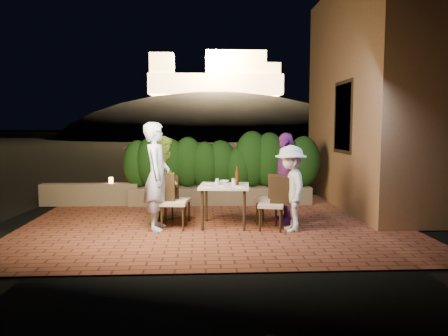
{
  "coord_description": "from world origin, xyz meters",
  "views": [
    {
      "loc": [
        -0.25,
        -7.74,
        1.81
      ],
      "look_at": [
        0.17,
        0.15,
        1.05
      ],
      "focal_mm": 35.0,
      "sensor_mm": 36.0,
      "label": 1
    }
  ],
  "objects": [
    {
      "name": "ground",
      "position": [
        0.0,
        0.0,
        -0.02
      ],
      "size": [
        400.0,
        400.0,
        0.0
      ],
      "primitive_type": "plane",
      "color": "black",
      "rests_on": "ground"
    },
    {
      "name": "diner_white",
      "position": [
        1.29,
        -0.37,
        0.74
      ],
      "size": [
        0.58,
        0.98,
        1.49
      ],
      "primitive_type": "imported",
      "rotation": [
        0.0,
        0.0,
        -1.54
      ],
      "color": "white",
      "rests_on": "ground"
    },
    {
      "name": "building_wall",
      "position": [
        3.6,
        2.0,
        2.5
      ],
      "size": [
        1.6,
        5.0,
        5.0
      ],
      "primitive_type": "cube",
      "color": "#9B6A3D",
      "rests_on": "ground"
    },
    {
      "name": "plate_front",
      "position": [
        0.2,
        -0.27,
        0.76
      ],
      "size": [
        0.22,
        0.22,
        0.01
      ],
      "primitive_type": "cylinder",
      "color": "white",
      "rests_on": "dining_table"
    },
    {
      "name": "glass_ne",
      "position": [
        0.33,
        -0.09,
        0.81
      ],
      "size": [
        0.07,
        0.07,
        0.12
      ],
      "primitive_type": "cylinder",
      "color": "silver",
      "rests_on": "dining_table"
    },
    {
      "name": "chair_left_back",
      "position": [
        -0.69,
        0.36,
        0.45
      ],
      "size": [
        0.52,
        0.52,
        0.89
      ],
      "primitive_type": null,
      "rotation": [
        0.0,
        0.0,
        -0.3
      ],
      "color": "black",
      "rests_on": "ground"
    },
    {
      "name": "hedge",
      "position": [
        0.2,
        2.3,
        0.95
      ],
      "size": [
        4.0,
        0.7,
        1.1
      ],
      "primitive_type": null,
      "color": "#13360E",
      "rests_on": "planter"
    },
    {
      "name": "diner_purple",
      "position": [
        1.32,
        0.23,
        0.85
      ],
      "size": [
        0.51,
        1.03,
        1.69
      ],
      "primitive_type": "imported",
      "rotation": [
        0.0,
        0.0,
        -1.47
      ],
      "color": "#752A7E",
      "rests_on": "ground"
    },
    {
      "name": "plate_sw",
      "position": [
        -0.06,
        0.29,
        0.76
      ],
      "size": [
        0.24,
        0.24,
        0.01
      ],
      "primitive_type": "cylinder",
      "color": "white",
      "rests_on": "dining_table"
    },
    {
      "name": "glass_nw",
      "position": [
        0.03,
        -0.06,
        0.8
      ],
      "size": [
        0.06,
        0.06,
        0.1
      ],
      "primitive_type": "cylinder",
      "color": "silver",
      "rests_on": "dining_table"
    },
    {
      "name": "bowl",
      "position": [
        0.19,
        0.38,
        0.77
      ],
      "size": [
        0.24,
        0.24,
        0.04
      ],
      "primitive_type": "imported",
      "rotation": [
        0.0,
        0.0,
        -0.45
      ],
      "color": "white",
      "rests_on": "dining_table"
    },
    {
      "name": "beer_bottle",
      "position": [
        0.4,
        0.05,
        0.92
      ],
      "size": [
        0.07,
        0.07,
        0.34
      ],
      "primitive_type": null,
      "color": "#46250B",
      "rests_on": "dining_table"
    },
    {
      "name": "window_frame",
      "position": [
        2.81,
        1.5,
        2.0
      ],
      "size": [
        0.06,
        1.15,
        1.55
      ],
      "primitive_type": "cube",
      "color": "black",
      "rests_on": "building_wall"
    },
    {
      "name": "window_pane",
      "position": [
        2.82,
        1.5,
        2.0
      ],
      "size": [
        0.08,
        1.0,
        1.4
      ],
      "primitive_type": "cube",
      "color": "black",
      "rests_on": "building_wall"
    },
    {
      "name": "plate_se",
      "position": [
        0.46,
        0.25,
        0.76
      ],
      "size": [
        0.22,
        0.22,
        0.01
      ],
      "primitive_type": "cylinder",
      "color": "white",
      "rests_on": "dining_table"
    },
    {
      "name": "chair_left_front",
      "position": [
        -0.73,
        -0.12,
        0.49
      ],
      "size": [
        0.49,
        0.49,
        0.98
      ],
      "primitive_type": null,
      "rotation": [
        0.0,
        0.0,
        -0.08
      ],
      "color": "black",
      "rests_on": "ground"
    },
    {
      "name": "diner_blue",
      "position": [
        -1.02,
        -0.14,
        0.94
      ],
      "size": [
        0.45,
        0.69,
        1.88
      ],
      "primitive_type": "imported",
      "rotation": [
        0.0,
        0.0,
        1.57
      ],
      "color": "silver",
      "rests_on": "ground"
    },
    {
      "name": "chair_right_back",
      "position": [
        1.01,
        0.19,
        0.47
      ],
      "size": [
        0.58,
        0.58,
        0.93
      ],
      "primitive_type": null,
      "rotation": [
        0.0,
        0.0,
        2.7
      ],
      "color": "black",
      "rests_on": "ground"
    },
    {
      "name": "parapet",
      "position": [
        -2.8,
        2.3,
        0.25
      ],
      "size": [
        2.2,
        0.3,
        0.5
      ],
      "primitive_type": "cube",
      "color": "#716348",
      "rests_on": "ground"
    },
    {
      "name": "parapet_lamp",
      "position": [
        -2.32,
        2.3,
        0.57
      ],
      "size": [
        0.1,
        0.1,
        0.14
      ],
      "primitive_type": "cylinder",
      "color": "orange",
      "rests_on": "parapet"
    },
    {
      "name": "dining_table",
      "position": [
        0.17,
        0.05,
        0.38
      ],
      "size": [
        0.97,
        0.97,
        0.75
      ],
      "primitive_type": null,
      "rotation": [
        0.0,
        0.0,
        -0.11
      ],
      "color": "white",
      "rests_on": "ground"
    },
    {
      "name": "plate_ne",
      "position": [
        0.44,
        -0.19,
        0.76
      ],
      "size": [
        0.22,
        0.22,
        0.01
      ],
      "primitive_type": "cylinder",
      "color": "white",
      "rests_on": "dining_table"
    },
    {
      "name": "chair_right_front",
      "position": [
        0.97,
        -0.29,
        0.46
      ],
      "size": [
        0.52,
        0.52,
        0.92
      ],
      "primitive_type": null,
      "rotation": [
        0.0,
        0.0,
        2.89
      ],
      "color": "black",
      "rests_on": "ground"
    },
    {
      "name": "plate_nw",
      "position": [
        -0.09,
        -0.15,
        0.76
      ],
      "size": [
        0.23,
        0.23,
        0.01
      ],
      "primitive_type": "cylinder",
      "color": "white",
      "rests_on": "dining_table"
    },
    {
      "name": "glass_se",
      "position": [
        0.34,
        0.17,
        0.8
      ],
      "size": [
        0.06,
        0.06,
        0.11
      ],
      "primitive_type": "cylinder",
      "color": "silver",
      "rests_on": "dining_table"
    },
    {
      "name": "plate_centre",
      "position": [
        0.16,
        0.01,
        0.76
      ],
      "size": [
        0.24,
        0.24,
        0.01
      ],
      "primitive_type": "cylinder",
      "color": "white",
      "rests_on": "dining_table"
    },
    {
      "name": "fortress",
      "position": [
        2.0,
        60.0,
        10.5
      ],
      "size": [
        26.0,
        8.0,
        8.0
      ],
      "primitive_type": null,
      "color": "#FFCC7A",
      "rests_on": "hill"
    },
    {
      "name": "glass_sw",
      "position": [
        0.05,
        0.2,
        0.8
      ],
      "size": [
        0.06,
        0.06,
        0.1
      ],
      "primitive_type": "cylinder",
      "color": "silver",
      "rests_on": "dining_table"
    },
    {
      "name": "diner_green",
      "position": [
        -0.93,
        0.43,
        0.81
      ],
      "size": [
        0.83,
        0.94,
        1.63
      ],
      "primitive_type": "imported",
      "rotation": [
        0.0,
        0.0,
        1.26
      ],
      "color": "#9ACD40",
      "rests_on": "ground"
    },
    {
      "name": "planter",
      "position": [
        0.2,
        2.3,
        0.2
      ],
      "size": [
        4.2,
        0.55,
        0.4
      ],
      "primitive_type": "cube",
      "color": "#716348",
      "rests_on": "ground"
    },
    {
      "name": "terrace_floor",
      "position": [
        0.0,
        0.5,
        -0.07
      ],
      "size": [
        7.0,
        6.0,
        0.15
      ],
      "primitive_type": "cube",
      "color": "brown",
      "rests_on": "ground"
    },
    {
      "name": "hill",
      "position": [
        2.0,
        60.0,
        -4.0
      ],
      "size": [
        52.0,
        40.0,
        22.0
      ],
      "primitive_type": "ellipsoid",
      "color": "black",
      "rests_on": "ground"
    }
  ]
}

